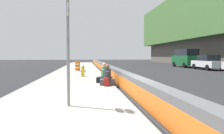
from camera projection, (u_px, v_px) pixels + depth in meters
The scene contains 11 objects.
ground_plane at pixel (138, 101), 7.42m from camera, with size 160.00×160.00×0.00m, color #232326.
sidewalk_strip at pixel (63, 101), 7.08m from camera, with size 80.00×4.40×0.14m, color gray.
jersey_barrier at pixel (138, 89), 7.40m from camera, with size 76.00×0.45×0.85m.
route_sign_post at pixel (68, 36), 5.98m from camera, with size 0.44×0.09×3.60m.
fire_hydrant at pixel (83, 70), 14.68m from camera, with size 0.26×0.46×0.88m.
seated_person_foreground at pixel (107, 78), 10.53m from camera, with size 0.71×0.81×1.05m.
seated_person_middle at pixel (104, 76), 11.48m from camera, with size 0.87×0.95×1.11m.
backpack at pixel (106, 82), 10.12m from camera, with size 0.32×0.28×0.40m.
construction_barrel at pixel (77, 66), 20.68m from camera, with size 0.54×0.54×0.95m.
parked_car_fourth at pixel (208, 62), 23.97m from camera, with size 4.54×2.02×1.71m.
parked_car_midline at pixel (186, 58), 29.28m from camera, with size 5.12×2.14×2.56m.
Camera 1 is at (-7.16, 1.90, 1.62)m, focal length 33.03 mm.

